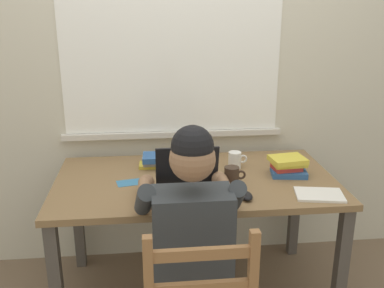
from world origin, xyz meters
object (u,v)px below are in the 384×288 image
at_px(laptop, 189,184).
at_px(computer_mouse, 246,196).
at_px(coffee_mug_dark, 232,176).
at_px(landscape_photo_print, 129,183).
at_px(book_stack_side, 155,160).
at_px(coffee_mug_white, 235,160).
at_px(desk, 195,193).
at_px(book_stack_main, 288,166).
at_px(seated_person, 190,236).

relative_size(laptop, computer_mouse, 3.30).
relative_size(coffee_mug_dark, landscape_photo_print, 0.90).
relative_size(computer_mouse, book_stack_side, 0.55).
distance_m(coffee_mug_white, coffee_mug_dark, 0.26).
bearing_deg(laptop, book_stack_side, 111.93).
xyz_separation_m(laptop, computer_mouse, (0.28, -0.09, -0.04)).
height_order(desk, book_stack_side, book_stack_side).
xyz_separation_m(desk, book_stack_main, (0.53, -0.00, 0.14)).
bearing_deg(book_stack_main, laptop, -161.41).
xyz_separation_m(desk, coffee_mug_dark, (0.18, -0.11, 0.14)).
bearing_deg(desk, laptop, -105.73).
height_order(seated_person, laptop, seated_person).
relative_size(desk, coffee_mug_white, 13.71).
distance_m(coffee_mug_dark, book_stack_side, 0.52).
distance_m(desk, computer_mouse, 0.38).
bearing_deg(desk, coffee_mug_dark, -31.10).
xyz_separation_m(computer_mouse, book_stack_main, (0.30, 0.29, 0.04)).
bearing_deg(book_stack_side, laptop, -68.07).
height_order(coffee_mug_white, book_stack_main, book_stack_main).
distance_m(computer_mouse, book_stack_main, 0.42).
height_order(computer_mouse, landscape_photo_print, computer_mouse).
relative_size(coffee_mug_dark, book_stack_side, 0.64).
relative_size(seated_person, book_stack_side, 6.74).
bearing_deg(coffee_mug_dark, laptop, -159.93).
distance_m(coffee_mug_white, landscape_photo_print, 0.64).
height_order(seated_person, coffee_mug_white, seated_person).
bearing_deg(seated_person, desk, 80.82).
xyz_separation_m(desk, laptop, (-0.06, -0.20, 0.14)).
bearing_deg(book_stack_side, computer_mouse, -48.21).
height_order(computer_mouse, book_stack_side, book_stack_side).
xyz_separation_m(laptop, coffee_mug_dark, (0.24, 0.09, -0.00)).
bearing_deg(book_stack_side, book_stack_main, -15.74).
bearing_deg(coffee_mug_dark, computer_mouse, -77.44).
distance_m(coffee_mug_dark, landscape_photo_print, 0.56).
bearing_deg(computer_mouse, landscape_photo_print, 155.75).
bearing_deg(landscape_photo_print, coffee_mug_white, 2.61).
distance_m(computer_mouse, coffee_mug_white, 0.43).
height_order(book_stack_main, book_stack_side, book_stack_main).
xyz_separation_m(desk, book_stack_side, (-0.22, 0.21, 0.13)).
height_order(computer_mouse, book_stack_main, book_stack_main).
distance_m(desk, landscape_photo_print, 0.38).
height_order(seated_person, book_stack_main, seated_person).
height_order(coffee_mug_dark, book_stack_main, book_stack_main).
distance_m(coffee_mug_white, book_stack_main, 0.31).
relative_size(coffee_mug_dark, book_stack_main, 0.53).
bearing_deg(coffee_mug_white, desk, -151.38).
bearing_deg(book_stack_main, book_stack_side, 164.26).
height_order(coffee_mug_dark, book_stack_side, coffee_mug_dark).
bearing_deg(coffee_mug_white, computer_mouse, -93.68).
bearing_deg(book_stack_main, seated_person, -140.99).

